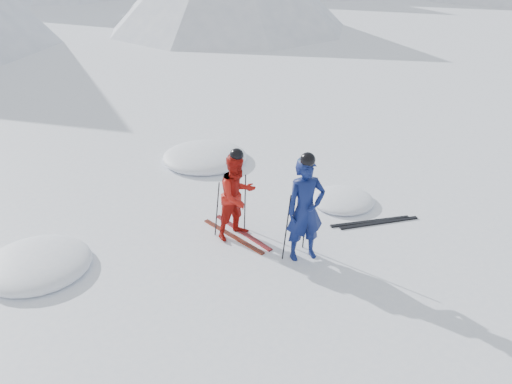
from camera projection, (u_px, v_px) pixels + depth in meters
ground at (343, 223)px, 10.98m from camera, size 160.00×160.00×0.00m
skier_blue at (305, 210)px, 9.45m from camera, size 0.82×0.69×1.93m
skier_red at (237, 196)px, 10.18m from camera, size 0.84×0.66×1.70m
pole_blue_left at (287, 228)px, 9.53m from camera, size 0.13×0.09×1.28m
pole_blue_right at (305, 216)px, 9.91m from camera, size 0.13×0.08×1.28m
pole_red_left at (217, 209)px, 10.31m from camera, size 0.11×0.09×1.13m
pole_red_right at (245, 202)px, 10.58m from camera, size 0.11×0.08×1.13m
ski_worn_left at (233, 236)px, 10.48m from camera, size 0.19×1.70×0.03m
ski_worn_right at (243, 232)px, 10.62m from camera, size 0.10×1.70×0.03m
ski_loose_a at (370, 222)px, 11.00m from camera, size 1.57×0.83×0.03m
ski_loose_b at (379, 223)px, 10.96m from camera, size 1.59×0.77×0.03m
snow_lumps at (176, 196)px, 12.06m from camera, size 7.65×5.59×0.47m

